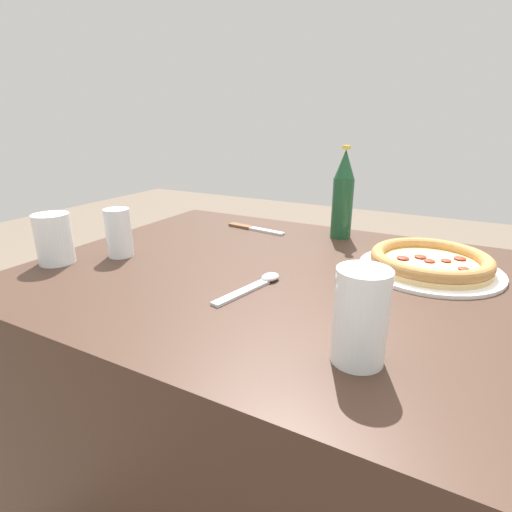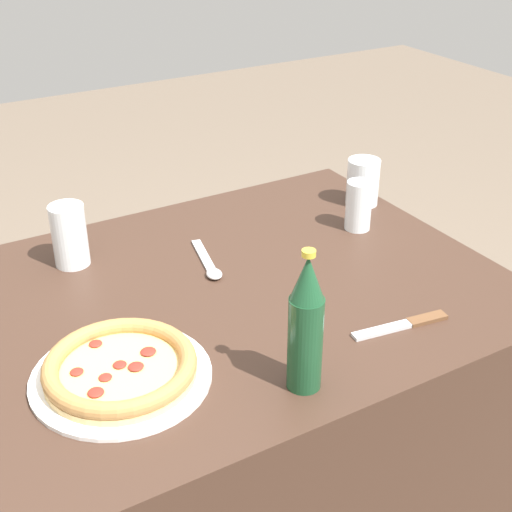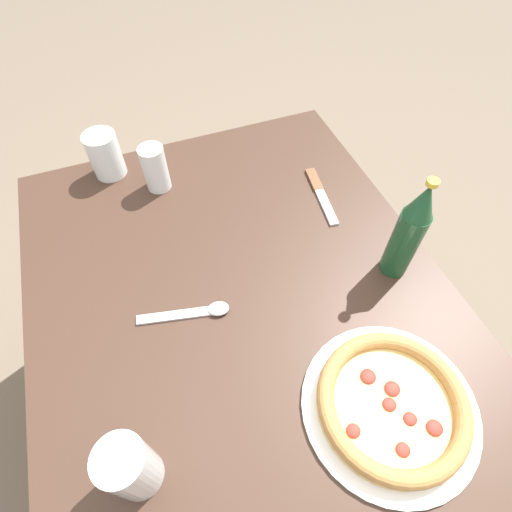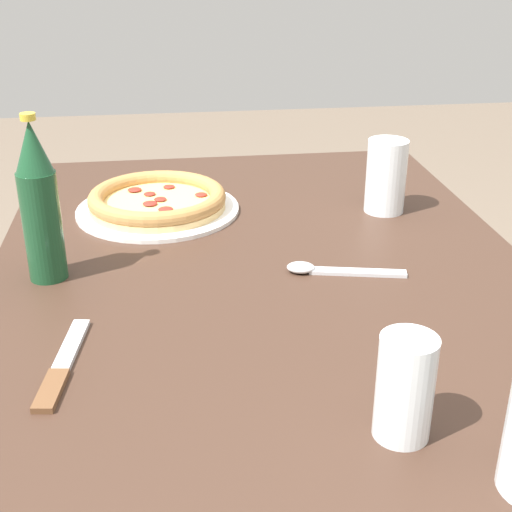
# 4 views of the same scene
# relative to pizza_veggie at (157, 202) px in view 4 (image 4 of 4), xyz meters

# --- Properties ---
(table) EXTENTS (1.19, 0.87, 0.71)m
(table) POSITION_rel_pizza_veggie_xyz_m (-0.26, -0.17, -0.38)
(table) COLOR #3D281E
(table) RESTS_ON ground_plane
(pizza_veggie) EXTENTS (0.31, 0.31, 0.04)m
(pizza_veggie) POSITION_rel_pizza_veggie_xyz_m (0.00, 0.00, 0.00)
(pizza_veggie) COLOR white
(pizza_veggie) RESTS_ON table
(glass_red_wine) EXTENTS (0.06, 0.06, 0.12)m
(glass_red_wine) POSITION_rel_pizza_veggie_xyz_m (-0.69, -0.25, 0.04)
(glass_red_wine) COLOR white
(glass_red_wine) RESTS_ON table
(glass_orange_juice) EXTENTS (0.08, 0.08, 0.14)m
(glass_orange_juice) POSITION_rel_pizza_veggie_xyz_m (-0.05, -0.43, 0.05)
(glass_orange_juice) COLOR white
(glass_orange_juice) RESTS_ON table
(beer_bottle) EXTENTS (0.06, 0.06, 0.26)m
(beer_bottle) POSITION_rel_pizza_veggie_xyz_m (-0.26, 0.17, 0.10)
(beer_bottle) COLOR #194728
(beer_bottle) RESTS_ON table
(knife) EXTENTS (0.20, 0.05, 0.01)m
(knife) POSITION_rel_pizza_veggie_xyz_m (-0.52, 0.12, -0.02)
(knife) COLOR brown
(knife) RESTS_ON table
(spoon) EXTENTS (0.07, 0.19, 0.02)m
(spoon) POSITION_rel_pizza_veggie_xyz_m (-0.30, -0.26, -0.01)
(spoon) COLOR silver
(spoon) RESTS_ON table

